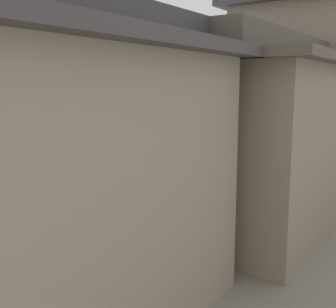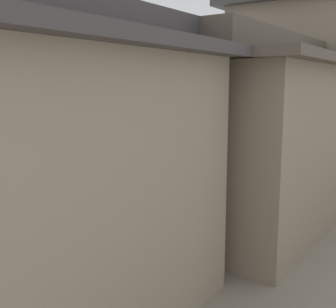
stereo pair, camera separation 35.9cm
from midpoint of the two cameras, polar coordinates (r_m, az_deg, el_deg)
boat_moored_nearest at (r=28.67m, az=-7.03°, el=-0.79°), size 2.47×5.41×0.82m
boat_moored_second at (r=38.37m, az=17.71°, el=1.35°), size 1.15×4.31×0.68m
boat_moored_third at (r=17.82m, az=-7.07°, el=-7.46°), size 1.14×4.48×0.49m
boat_moored_far at (r=31.64m, az=13.59°, el=-0.10°), size 1.71×4.19×0.67m
house_waterfront_nearest at (r=7.71m, az=-18.75°, el=-3.15°), size 5.32×8.37×6.14m
house_waterfront_second at (r=13.40m, az=9.55°, el=2.37°), size 6.33×7.40×6.14m
house_waterfront_tall at (r=20.11m, az=18.21°, el=8.04°), size 6.18×7.69×8.74m
mooring_post_dock_near at (r=12.42m, az=-16.28°, el=-10.41°), size 0.20×0.20×0.96m
mooring_post_dock_mid at (r=18.40m, az=3.52°, el=-3.84°), size 0.20×0.20×0.80m
mooring_post_dock_far at (r=24.74m, az=12.08°, el=-0.70°), size 0.20×0.20×0.73m
hill_far_east at (r=123.38m, az=17.20°, el=11.79°), size 41.54×41.54×22.76m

